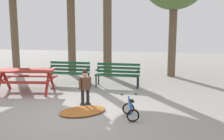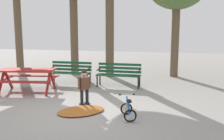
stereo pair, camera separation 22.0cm
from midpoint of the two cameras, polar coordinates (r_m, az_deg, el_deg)
ground at (r=6.47m, az=-7.99°, el=-9.67°), size 36.00×36.00×0.00m
picnic_table at (r=8.87m, az=-17.86°, el=-0.95°), size 2.01×1.64×0.79m
park_bench_far_left at (r=9.81m, az=-8.67°, el=-0.17°), size 1.61×0.48×0.85m
park_bench_left at (r=9.23m, az=2.23°, el=-0.66°), size 1.60×0.46×0.85m
child_standing at (r=6.98m, az=-5.35°, el=-3.33°), size 0.29×0.30×0.99m
kids_bicycle at (r=6.04m, az=4.74°, el=-8.99°), size 0.51×0.63×0.54m
leaf_pile at (r=6.54m, az=-5.99°, el=-9.09°), size 1.46×1.45×0.07m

